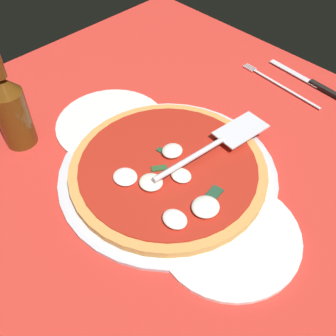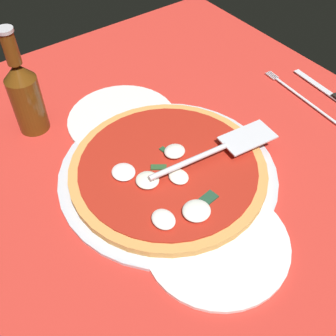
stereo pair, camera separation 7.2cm
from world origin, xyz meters
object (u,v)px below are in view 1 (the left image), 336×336
(dinner_plate_left, at_px, (111,124))
(beer_bottle, at_px, (11,108))
(pizza, at_px, (168,170))
(place_setting_far, at_px, (295,85))
(dinner_plate_right, at_px, (229,235))
(pizza_server, at_px, (217,143))

(dinner_plate_left, relative_size, beer_bottle, 1.02)
(pizza, bearing_deg, place_setting_far, 89.13)
(place_setting_far, bearing_deg, dinner_plate_right, 114.84)
(pizza, relative_size, place_setting_far, 1.57)
(dinner_plate_left, distance_m, dinner_plate_right, 0.34)
(pizza_server, xyz_separation_m, place_setting_far, (-0.03, 0.30, -0.04))
(place_setting_far, bearing_deg, pizza, 93.85)
(dinner_plate_right, height_order, pizza_server, pizza_server)
(beer_bottle, bearing_deg, pizza_server, 38.05)
(place_setting_far, bearing_deg, pizza_server, 99.59)
(dinner_plate_right, bearing_deg, pizza, 172.13)
(dinner_plate_right, distance_m, pizza, 0.16)
(dinner_plate_right, height_order, beer_bottle, beer_bottle)
(dinner_plate_left, bearing_deg, beer_bottle, -119.11)
(beer_bottle, bearing_deg, dinner_plate_left, 60.89)
(dinner_plate_left, xyz_separation_m, pizza_server, (0.21, 0.08, 0.04))
(pizza_server, bearing_deg, pizza, 166.66)
(pizza, relative_size, beer_bottle, 1.62)
(place_setting_far, bearing_deg, beer_bottle, 67.99)
(beer_bottle, bearing_deg, pizza, 27.86)
(dinner_plate_left, bearing_deg, pizza_server, 20.39)
(place_setting_far, bearing_deg, dinner_plate_left, 68.97)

